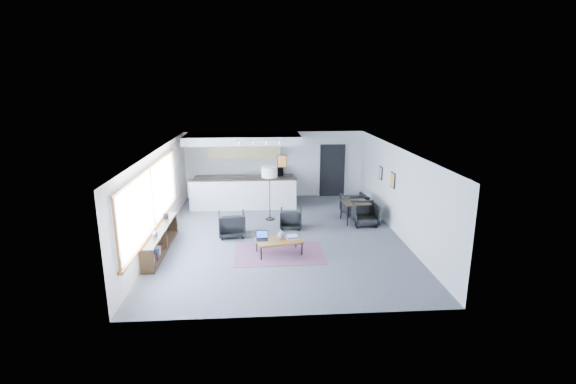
{
  "coord_description": "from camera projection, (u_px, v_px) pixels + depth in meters",
  "views": [
    {
      "loc": [
        -0.59,
        -11.78,
        4.42
      ],
      "look_at": [
        0.25,
        0.4,
        1.23
      ],
      "focal_mm": 26.0,
      "sensor_mm": 36.0,
      "label": 1
    }
  ],
  "objects": [
    {
      "name": "dining_chair_far",
      "position": [
        354.0,
        205.0,
        14.4
      ],
      "size": [
        0.77,
        0.73,
        0.69
      ],
      "primitive_type": "imported",
      "rotation": [
        0.0,
        0.0,
        3.32
      ],
      "color": "black",
      "rests_on": "floor"
    },
    {
      "name": "room",
      "position": [
        280.0,
        193.0,
        12.2
      ],
      "size": [
        7.02,
        9.02,
        2.62
      ],
      "color": "#4D4D50",
      "rests_on": "ground"
    },
    {
      "name": "track_light",
      "position": [
        259.0,
        142.0,
        13.97
      ],
      "size": [
        1.6,
        0.07,
        0.15
      ],
      "color": "silver",
      "rests_on": "room"
    },
    {
      "name": "laptop",
      "position": [
        262.0,
        237.0,
        11.1
      ],
      "size": [
        0.31,
        0.26,
        0.22
      ],
      "rotation": [
        0.0,
        0.0,
        0.01
      ],
      "color": "black",
      "rests_on": "coffee_table"
    },
    {
      "name": "ceramic_pot",
      "position": [
        282.0,
        235.0,
        11.09
      ],
      "size": [
        0.23,
        0.23,
        0.23
      ],
      "rotation": [
        0.0,
        0.0,
        -0.26
      ],
      "color": "gray",
      "rests_on": "coffee_table"
    },
    {
      "name": "coffee_table",
      "position": [
        279.0,
        241.0,
        11.07
      ],
      "size": [
        1.3,
        0.88,
        0.39
      ],
      "rotation": [
        0.0,
        0.0,
        0.21
      ],
      "color": "brown",
      "rests_on": "floor"
    },
    {
      "name": "dining_chair_near",
      "position": [
        365.0,
        215.0,
        13.33
      ],
      "size": [
        0.69,
        0.65,
        0.7
      ],
      "primitive_type": "imported",
      "rotation": [
        0.0,
        0.0,
        0.02
      ],
      "color": "black",
      "rests_on": "floor"
    },
    {
      "name": "coaster",
      "position": [
        285.0,
        242.0,
        10.89
      ],
      "size": [
        0.14,
        0.14,
        0.01
      ],
      "rotation": [
        0.0,
        0.0,
        -0.34
      ],
      "color": "#E5590C",
      "rests_on": "coffee_table"
    },
    {
      "name": "microwave",
      "position": [
        275.0,
        170.0,
        16.25
      ],
      "size": [
        0.63,
        0.42,
        0.4
      ],
      "primitive_type": "imported",
      "rotation": [
        0.0,
        0.0,
        0.17
      ],
      "color": "black",
      "rests_on": "kitchenette"
    },
    {
      "name": "floor_lamp",
      "position": [
        270.0,
        174.0,
        13.59
      ],
      "size": [
        0.62,
        0.62,
        1.79
      ],
      "rotation": [
        0.0,
        0.0,
        0.25
      ],
      "color": "black",
      "rests_on": "floor"
    },
    {
      "name": "kilim_rug",
      "position": [
        279.0,
        253.0,
        11.16
      ],
      "size": [
        2.39,
        1.64,
        0.01
      ],
      "rotation": [
        0.0,
        0.0,
        0.01
      ],
      "color": "#593245",
      "rests_on": "floor"
    },
    {
      "name": "wall_art_lower",
      "position": [
        393.0,
        180.0,
        12.75
      ],
      "size": [
        0.03,
        0.38,
        0.48
      ],
      "color": "black",
      "rests_on": "room"
    },
    {
      "name": "book_stack",
      "position": [
        293.0,
        237.0,
        11.14
      ],
      "size": [
        0.35,
        0.3,
        0.1
      ],
      "rotation": [
        0.0,
        0.0,
        0.14
      ],
      "color": "silver",
      "rests_on": "coffee_table"
    },
    {
      "name": "doorway",
      "position": [
        332.0,
        170.0,
        16.68
      ],
      "size": [
        1.1,
        0.12,
        2.15
      ],
      "color": "black",
      "rests_on": "room"
    },
    {
      "name": "console",
      "position": [
        160.0,
        240.0,
        11.21
      ],
      "size": [
        0.35,
        3.0,
        0.8
      ],
      "color": "black",
      "rests_on": "floor"
    },
    {
      "name": "wall_art_upper",
      "position": [
        381.0,
        173.0,
        14.02
      ],
      "size": [
        0.03,
        0.34,
        0.44
      ],
      "color": "black",
      "rests_on": "room"
    },
    {
      "name": "dining_table",
      "position": [
        355.0,
        203.0,
        13.59
      ],
      "size": [
        0.9,
        0.9,
        0.69
      ],
      "rotation": [
        0.0,
        0.0,
        0.11
      ],
      "color": "black",
      "rests_on": "floor"
    },
    {
      "name": "window",
      "position": [
        152.0,
        199.0,
        11.06
      ],
      "size": [
        0.1,
        5.95,
        1.66
      ],
      "color": "#8CBFFF",
      "rests_on": "room"
    },
    {
      "name": "armchair_left",
      "position": [
        232.0,
        223.0,
        12.38
      ],
      "size": [
        0.84,
        0.8,
        0.8
      ],
      "primitive_type": "imported",
      "rotation": [
        0.0,
        0.0,
        3.24
      ],
      "color": "black",
      "rests_on": "floor"
    },
    {
      "name": "kitchenette",
      "position": [
        244.0,
        167.0,
        15.68
      ],
      "size": [
        4.2,
        1.96,
        2.6
      ],
      "color": "white",
      "rests_on": "floor"
    },
    {
      "name": "armchair_right",
      "position": [
        291.0,
        218.0,
        13.06
      ],
      "size": [
        0.73,
        0.69,
        0.69
      ],
      "primitive_type": "imported",
      "rotation": [
        0.0,
        0.0,
        3.04
      ],
      "color": "black",
      "rests_on": "floor"
    }
  ]
}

